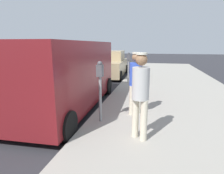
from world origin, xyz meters
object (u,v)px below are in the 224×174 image
parked_van (65,74)px  parked_sedan_ahead (110,65)px  parking_meter_near (100,81)px  parking_meter_far (128,62)px  pedestrian_in_blue (136,80)px  pedestrian_in_gray (140,91)px

parked_van → parked_sedan_ahead: bearing=90.3°
parking_meter_near → parked_sedan_ahead: parking_meter_near is taller
parking_meter_far → pedestrian_in_blue: bearing=-79.9°
parking_meter_far → pedestrian_in_gray: (1.03, -5.92, -0.02)m
parking_meter_near → parking_meter_far: (0.00, 5.20, 0.00)m
pedestrian_in_gray → pedestrian_in_blue: bearing=99.4°
parking_meter_near → pedestrian_in_gray: size_ratio=0.86×
pedestrian_in_blue → pedestrian_in_gray: 1.43m
parking_meter_near → pedestrian_in_gray: pedestrian_in_gray is taller
pedestrian_in_gray → parked_van: (-2.53, 1.85, -0.01)m
parking_meter_near → pedestrian_in_blue: 1.06m
parking_meter_far → pedestrian_in_blue: 4.59m
parked_van → parked_sedan_ahead: 6.64m
parking_meter_far → parked_sedan_ahead: (-1.53, 2.56, -0.43)m
pedestrian_in_gray → parked_sedan_ahead: 8.87m
pedestrian_in_gray → parking_meter_far: bearing=99.9°
parking_meter_near → parked_sedan_ahead: bearing=101.2°
parking_meter_far → parked_sedan_ahead: bearing=120.9°
pedestrian_in_blue → parking_meter_far: bearing=100.1°
parking_meter_near → parked_van: (-1.50, 1.13, -0.03)m
parking_meter_near → pedestrian_in_blue: bearing=40.4°
pedestrian_in_gray → parked_van: bearing=143.9°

